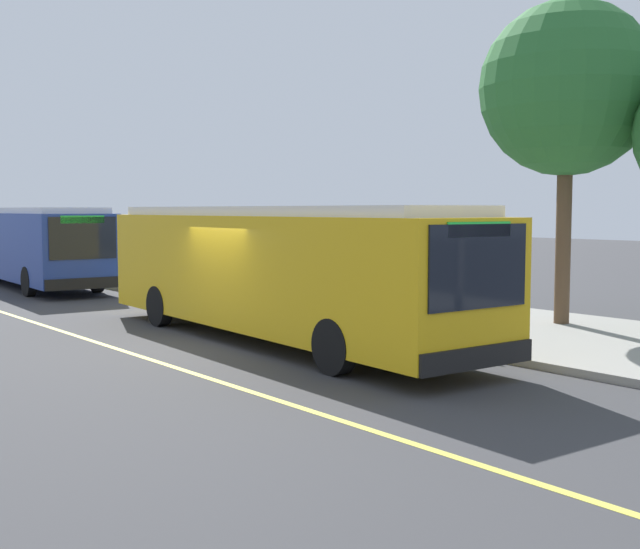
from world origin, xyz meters
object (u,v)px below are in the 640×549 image
at_px(transit_bus_main, 277,268).
at_px(waiting_bench, 394,293).
at_px(route_sign_post, 421,251).
at_px(pedestrian_commuter, 301,273).
at_px(transit_bus_second, 35,244).

xyz_separation_m(transit_bus_main, waiting_bench, (-1.32, 4.82, -0.98)).
bearing_deg(route_sign_post, transit_bus_main, -121.21).
xyz_separation_m(transit_bus_main, pedestrian_commuter, (-3.38, 3.22, -0.50)).
relative_size(transit_bus_main, route_sign_post, 4.31).
distance_m(transit_bus_second, waiting_bench, 15.20).
bearing_deg(transit_bus_main, transit_bus_second, 179.47).
distance_m(transit_bus_main, waiting_bench, 5.10).
height_order(transit_bus_main, pedestrian_commuter, transit_bus_main).
relative_size(waiting_bench, pedestrian_commuter, 0.95).
height_order(waiting_bench, route_sign_post, route_sign_post).
xyz_separation_m(transit_bus_second, pedestrian_commuter, (12.37, 3.08, -0.50)).
bearing_deg(transit_bus_second, pedestrian_commuter, 13.98).
bearing_deg(pedestrian_commuter, waiting_bench, 37.84).
bearing_deg(transit_bus_main, pedestrian_commuter, 136.32).
distance_m(transit_bus_main, transit_bus_second, 15.75).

